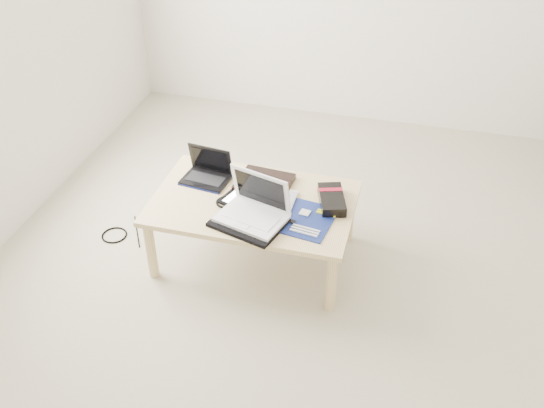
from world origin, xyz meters
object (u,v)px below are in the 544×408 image
(coffee_table, at_px, (253,208))
(netbook, at_px, (207,173))
(white_laptop, at_px, (254,208))
(gpu_box, at_px, (332,200))

(coffee_table, relative_size, netbook, 3.89)
(coffee_table, height_order, netbook, netbook)
(netbook, bearing_deg, white_laptop, -38.53)
(netbook, relative_size, white_laptop, 0.72)
(coffee_table, height_order, gpu_box, gpu_box)
(coffee_table, xyz_separation_m, gpu_box, (0.42, 0.08, 0.08))
(white_laptop, xyz_separation_m, gpu_box, (0.36, 0.24, -0.04))
(coffee_table, distance_m, white_laptop, 0.20)
(gpu_box, bearing_deg, netbook, 175.71)
(coffee_table, bearing_deg, netbook, 156.33)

